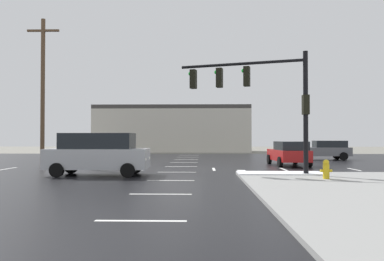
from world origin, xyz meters
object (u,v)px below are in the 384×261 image
(traffic_signal_mast, at_px, (261,90))
(sedan_red, at_px, (289,153))
(sedan_grey, at_px, (323,150))
(suv_silver, at_px, (98,153))
(utility_pole_far, at_px, (43,88))
(fire_hydrant, at_px, (326,169))

(traffic_signal_mast, relative_size, sedan_red, 1.29)
(sedan_grey, distance_m, suv_silver, 20.46)
(suv_silver, bearing_deg, utility_pole_far, 127.84)
(fire_hydrant, distance_m, sedan_red, 9.20)
(traffic_signal_mast, xyz_separation_m, fire_hydrant, (2.31, -2.36, -3.56))
(fire_hydrant, xyz_separation_m, sedan_red, (0.51, 9.18, 0.32))
(fire_hydrant, height_order, sedan_red, sedan_red)
(suv_silver, relative_size, utility_pole_far, 0.49)
(sedan_red, relative_size, utility_pole_far, 0.46)
(traffic_signal_mast, relative_size, fire_hydrant, 7.46)
(sedan_grey, relative_size, suv_silver, 0.95)
(suv_silver, relative_size, sedan_red, 1.05)
(traffic_signal_mast, xyz_separation_m, sedan_red, (2.82, 6.82, -3.24))
(traffic_signal_mast, relative_size, sedan_grey, 1.29)
(traffic_signal_mast, height_order, fire_hydrant, traffic_signal_mast)
(fire_hydrant, xyz_separation_m, sedan_grey, (4.94, 16.30, 0.32))
(utility_pole_far, bearing_deg, suv_silver, -52.39)
(sedan_grey, distance_m, utility_pole_far, 22.27)
(sedan_grey, relative_size, sedan_red, 1.00)
(fire_hydrant, bearing_deg, sedan_grey, 73.15)
(traffic_signal_mast, relative_size, utility_pole_far, 0.59)
(traffic_signal_mast, bearing_deg, utility_pole_far, -12.19)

